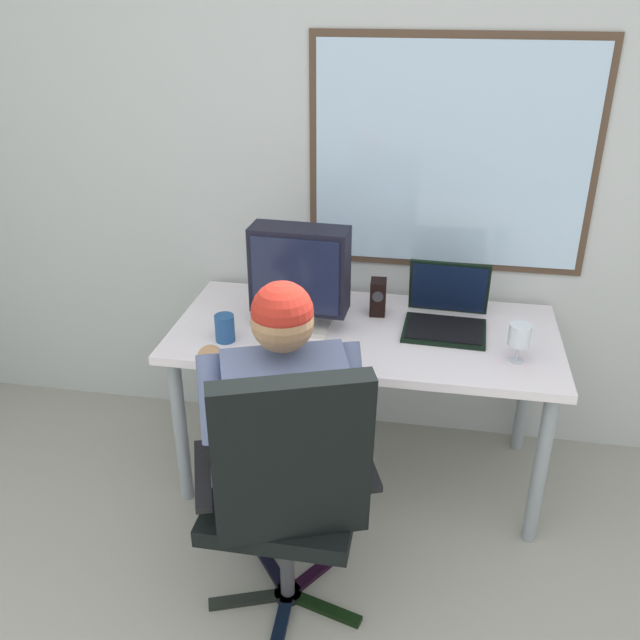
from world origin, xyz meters
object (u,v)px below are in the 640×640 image
object	(u,v)px
laptop	(446,310)
person_seated	(281,424)
coffee_mug	(225,328)
office_chair	(289,486)
desk_speaker	(378,297)
crt_monitor	(300,272)
desk	(364,346)
wine_glass	(519,337)

from	to	relation	value
laptop	person_seated	bearing A→B (deg)	-127.16
coffee_mug	laptop	bearing A→B (deg)	18.77
office_chair	desk_speaker	xyz separation A→B (m)	(0.17, 1.01, 0.20)
office_chair	coffee_mug	size ratio (longest dim) A/B	9.56
office_chair	crt_monitor	bearing A→B (deg)	98.98
crt_monitor	desk_speaker	world-z (taller)	crt_monitor
laptop	coffee_mug	xyz separation A→B (m)	(-0.85, -0.29, -0.01)
desk	laptop	xyz separation A→B (m)	(0.32, 0.10, 0.14)
desk	desk_speaker	xyz separation A→B (m)	(0.04, 0.16, 0.15)
desk	office_chair	size ratio (longest dim) A/B	1.48
office_chair	laptop	distance (m)	1.07
crt_monitor	wine_glass	distance (m)	0.87
coffee_mug	crt_monitor	bearing A→B (deg)	33.83
crt_monitor	person_seated	bearing A→B (deg)	-84.84
laptop	office_chair	bearing A→B (deg)	-115.55
laptop	desk	bearing A→B (deg)	-162.85
office_chair	person_seated	bearing A→B (deg)	107.75
crt_monitor	office_chair	bearing A→B (deg)	-81.02
desk	wine_glass	bearing A→B (deg)	-15.26
crt_monitor	desk_speaker	bearing A→B (deg)	29.85
person_seated	wine_glass	world-z (taller)	person_seated
desk	desk_speaker	bearing A→B (deg)	77.58
person_seated	desk_speaker	distance (m)	0.82
person_seated	coffee_mug	xyz separation A→B (m)	(-0.32, 0.41, 0.13)
desk	person_seated	world-z (taller)	person_seated
crt_monitor	coffee_mug	xyz separation A→B (m)	(-0.27, -0.18, -0.18)
coffee_mug	wine_glass	bearing A→B (deg)	1.56
office_chair	laptop	xyz separation A→B (m)	(0.45, 0.95, 0.19)
desk	office_chair	xyz separation A→B (m)	(-0.13, -0.85, -0.05)
crt_monitor	laptop	distance (m)	0.62
desk	crt_monitor	bearing A→B (deg)	-177.26
office_chair	person_seated	world-z (taller)	person_seated
crt_monitor	desk_speaker	size ratio (longest dim) A/B	2.78
wine_glass	person_seated	bearing A→B (deg)	-150.88
desk	wine_glass	xyz separation A→B (m)	(0.59, -0.16, 0.18)
person_seated	wine_glass	distance (m)	0.93
office_chair	person_seated	xyz separation A→B (m)	(-0.08, 0.25, 0.05)
crt_monitor	laptop	size ratio (longest dim) A/B	1.24
person_seated	coffee_mug	world-z (taller)	person_seated
crt_monitor	wine_glass	xyz separation A→B (m)	(0.85, -0.15, -0.13)
wine_glass	coffee_mug	world-z (taller)	wine_glass
office_chair	desk	bearing A→B (deg)	81.14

